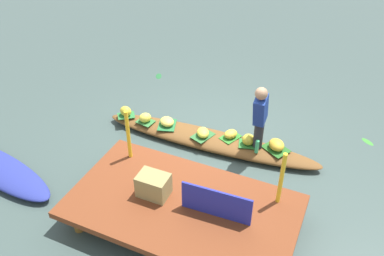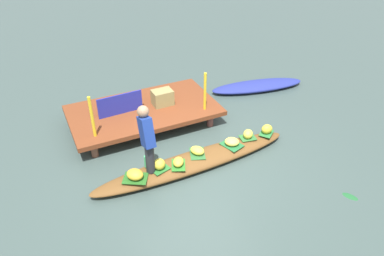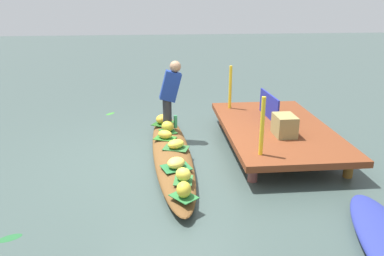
{
  "view_description": "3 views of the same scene",
  "coord_description": "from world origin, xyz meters",
  "px_view_note": "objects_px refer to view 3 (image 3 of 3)",
  "views": [
    {
      "loc": [
        -2.11,
        5.43,
        4.57
      ],
      "look_at": [
        0.22,
        0.25,
        0.47
      ],
      "focal_mm": 38.09,
      "sensor_mm": 36.0,
      "label": 1
    },
    {
      "loc": [
        -2.39,
        -4.87,
        4.42
      ],
      "look_at": [
        0.2,
        0.53,
        0.49
      ],
      "focal_mm": 34.26,
      "sensor_mm": 36.0,
      "label": 2
    },
    {
      "loc": [
        5.9,
        -0.22,
        2.59
      ],
      "look_at": [
        -0.03,
        0.34,
        0.51
      ],
      "focal_mm": 36.4,
      "sensor_mm": 36.0,
      "label": 3
    }
  ],
  "objects_px": {
    "vendor_boat": "(171,152)",
    "banana_bunch_4": "(183,174)",
    "banana_bunch_1": "(168,126)",
    "banana_bunch_6": "(184,189)",
    "market_banner": "(269,106)",
    "banana_bunch_0": "(165,134)",
    "banana_bunch_2": "(176,144)",
    "banana_bunch_3": "(163,119)",
    "banana_bunch_5": "(176,163)",
    "produce_crate": "(285,125)",
    "water_bottle": "(176,122)",
    "vendor_person": "(170,91)"
  },
  "relations": [
    {
      "from": "vendor_boat",
      "to": "banana_bunch_4",
      "type": "xyz_separation_m",
      "value": [
        1.24,
        0.11,
        0.2
      ]
    },
    {
      "from": "banana_bunch_1",
      "to": "banana_bunch_4",
      "type": "distance_m",
      "value": 1.96
    },
    {
      "from": "banana_bunch_6",
      "to": "market_banner",
      "type": "xyz_separation_m",
      "value": [
        -2.53,
        1.77,
        0.29
      ]
    },
    {
      "from": "vendor_boat",
      "to": "banana_bunch_0",
      "type": "bearing_deg",
      "value": -168.26
    },
    {
      "from": "vendor_boat",
      "to": "banana_bunch_2",
      "type": "relative_size",
      "value": 14.38
    },
    {
      "from": "vendor_boat",
      "to": "market_banner",
      "type": "height_order",
      "value": "market_banner"
    },
    {
      "from": "banana_bunch_3",
      "to": "banana_bunch_5",
      "type": "distance_m",
      "value": 2.02
    },
    {
      "from": "banana_bunch_0",
      "to": "produce_crate",
      "type": "xyz_separation_m",
      "value": [
        0.47,
        1.93,
        0.26
      ]
    },
    {
      "from": "banana_bunch_1",
      "to": "banana_bunch_3",
      "type": "xyz_separation_m",
      "value": [
        -0.48,
        -0.07,
        -0.01
      ]
    },
    {
      "from": "banana_bunch_2",
      "to": "water_bottle",
      "type": "bearing_deg",
      "value": 177.16
    },
    {
      "from": "banana_bunch_0",
      "to": "banana_bunch_6",
      "type": "height_order",
      "value": "banana_bunch_6"
    },
    {
      "from": "banana_bunch_2",
      "to": "banana_bunch_3",
      "type": "height_order",
      "value": "banana_bunch_3"
    },
    {
      "from": "market_banner",
      "to": "banana_bunch_0",
      "type": "bearing_deg",
      "value": -79.11
    },
    {
      "from": "market_banner",
      "to": "produce_crate",
      "type": "height_order",
      "value": "market_banner"
    },
    {
      "from": "banana_bunch_1",
      "to": "vendor_boat",
      "type": "bearing_deg",
      "value": 2.62
    },
    {
      "from": "banana_bunch_3",
      "to": "banana_bunch_6",
      "type": "relative_size",
      "value": 1.31
    },
    {
      "from": "banana_bunch_6",
      "to": "produce_crate",
      "type": "bearing_deg",
      "value": 131.84
    },
    {
      "from": "banana_bunch_0",
      "to": "produce_crate",
      "type": "bearing_deg",
      "value": 76.21
    },
    {
      "from": "vendor_person",
      "to": "produce_crate",
      "type": "relative_size",
      "value": 2.84
    },
    {
      "from": "banana_bunch_2",
      "to": "banana_bunch_4",
      "type": "xyz_separation_m",
      "value": [
        1.15,
        0.03,
        0.02
      ]
    },
    {
      "from": "vendor_boat",
      "to": "banana_bunch_4",
      "type": "bearing_deg",
      "value": 2.87
    },
    {
      "from": "banana_bunch_4",
      "to": "banana_bunch_5",
      "type": "relative_size",
      "value": 0.79
    },
    {
      "from": "banana_bunch_6",
      "to": "produce_crate",
      "type": "distance_m",
      "value": 2.37
    },
    {
      "from": "banana_bunch_4",
      "to": "produce_crate",
      "type": "height_order",
      "value": "produce_crate"
    },
    {
      "from": "banana_bunch_0",
      "to": "market_banner",
      "type": "distance_m",
      "value": 2.02
    },
    {
      "from": "banana_bunch_5",
      "to": "market_banner",
      "type": "relative_size",
      "value": 0.29
    },
    {
      "from": "banana_bunch_5",
      "to": "produce_crate",
      "type": "bearing_deg",
      "value": 111.81
    },
    {
      "from": "banana_bunch_0",
      "to": "banana_bunch_3",
      "type": "relative_size",
      "value": 0.85
    },
    {
      "from": "banana_bunch_5",
      "to": "market_banner",
      "type": "bearing_deg",
      "value": 132.64
    },
    {
      "from": "banana_bunch_6",
      "to": "market_banner",
      "type": "distance_m",
      "value": 3.1
    },
    {
      "from": "banana_bunch_4",
      "to": "vendor_person",
      "type": "relative_size",
      "value": 0.18
    },
    {
      "from": "market_banner",
      "to": "vendor_boat",
      "type": "bearing_deg",
      "value": -68.27
    },
    {
      "from": "banana_bunch_5",
      "to": "vendor_person",
      "type": "bearing_deg",
      "value": 179.99
    },
    {
      "from": "banana_bunch_3",
      "to": "water_bottle",
      "type": "distance_m",
      "value": 0.36
    },
    {
      "from": "banana_bunch_3",
      "to": "produce_crate",
      "type": "height_order",
      "value": "produce_crate"
    },
    {
      "from": "banana_bunch_2",
      "to": "banana_bunch_6",
      "type": "relative_size",
      "value": 1.23
    },
    {
      "from": "banana_bunch_2",
      "to": "produce_crate",
      "type": "xyz_separation_m",
      "value": [
        0.01,
        1.77,
        0.26
      ]
    },
    {
      "from": "vendor_person",
      "to": "produce_crate",
      "type": "xyz_separation_m",
      "value": [
        0.98,
        1.81,
        -0.37
      ]
    },
    {
      "from": "banana_bunch_4",
      "to": "market_banner",
      "type": "relative_size",
      "value": 0.23
    },
    {
      "from": "banana_bunch_2",
      "to": "banana_bunch_0",
      "type": "bearing_deg",
      "value": -160.83
    },
    {
      "from": "water_bottle",
      "to": "produce_crate",
      "type": "xyz_separation_m",
      "value": [
        1.01,
        1.72,
        0.22
      ]
    },
    {
      "from": "banana_bunch_2",
      "to": "banana_bunch_6",
      "type": "xyz_separation_m",
      "value": [
        1.59,
        0.01,
        0.03
      ]
    },
    {
      "from": "vendor_person",
      "to": "market_banner",
      "type": "relative_size",
      "value": 1.28
    },
    {
      "from": "banana_bunch_2",
      "to": "market_banner",
      "type": "xyz_separation_m",
      "value": [
        -0.94,
        1.78,
        0.32
      ]
    },
    {
      "from": "banana_bunch_0",
      "to": "banana_bunch_2",
      "type": "relative_size",
      "value": 0.91
    },
    {
      "from": "banana_bunch_2",
      "to": "banana_bunch_5",
      "type": "distance_m",
      "value": 0.74
    },
    {
      "from": "vendor_boat",
      "to": "vendor_person",
      "type": "bearing_deg",
      "value": 175.93
    },
    {
      "from": "banana_bunch_4",
      "to": "banana_bunch_5",
      "type": "xyz_separation_m",
      "value": [
        -0.42,
        -0.07,
        -0.02
      ]
    },
    {
      "from": "banana_bunch_0",
      "to": "water_bottle",
      "type": "relative_size",
      "value": 1.07
    },
    {
      "from": "banana_bunch_4",
      "to": "banana_bunch_0",
      "type": "bearing_deg",
      "value": -173.08
    }
  ]
}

